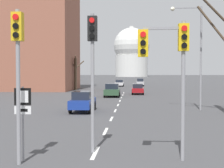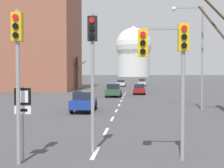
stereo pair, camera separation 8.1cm
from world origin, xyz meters
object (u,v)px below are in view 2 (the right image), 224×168
Objects in this scene: traffic_signal_near_left at (18,57)px; traffic_signal_near_right at (169,55)px; sedan_mid_centre at (114,90)px; sedan_far_left at (142,82)px; sedan_far_right at (121,83)px; street_lamp_right at (197,46)px; sedan_near_right at (84,101)px; route_sign_post at (23,110)px; traffic_signal_centre_tall at (92,56)px; sedan_near_left at (139,89)px.

traffic_signal_near_right is (5.16, 0.88, 0.09)m from traffic_signal_near_left.
traffic_signal_near_left is 1.31× the size of sedan_mid_centre.
sedan_far_left is (4.30, 32.39, 0.04)m from sedan_mid_centre.
sedan_far_left reaches higher than sedan_far_right.
traffic_signal_near_right is 1.14× the size of sedan_far_right.
street_lamp_right reaches higher than sedan_far_right.
traffic_signal_near_right is 1.17× the size of sedan_near_right.
route_sign_post is 29.45m from sedan_mid_centre.
street_lamp_right is 45.20m from sedan_far_right.
traffic_signal_centre_tall is 1.28× the size of sedan_near_left.
sedan_far_right is (-8.31, 44.20, -4.53)m from street_lamp_right.
sedan_near_left is 27.25m from sedan_far_left.
sedan_near_left is at bearing 86.19° from traffic_signal_centre_tall.
traffic_signal_centre_tall is 2.05× the size of route_sign_post.
traffic_signal_near_right is at bearing -82.12° from sedan_mid_centre.
traffic_signal_near_right reaches higher than sedan_near_right.
traffic_signal_centre_tall is 1.27× the size of sedan_near_right.
street_lamp_right is 2.08× the size of sedan_far_left.
sedan_near_left is 1.06× the size of sedan_mid_centre.
sedan_mid_centre is at bearing 119.99° from street_lamp_right.
traffic_signal_near_left is at bearing -97.35° from sedan_near_left.
traffic_signal_centre_tall is at bearing 37.91° from traffic_signal_near_left.
street_lamp_right reaches higher than traffic_signal_near_left.
route_sign_post is 0.66× the size of sedan_mid_centre.
traffic_signal_near_left is 5.23m from traffic_signal_near_right.
sedan_near_right is at bearing 111.41° from traffic_signal_near_right.
traffic_signal_centre_tall is 1.31× the size of sedan_far_left.
traffic_signal_centre_tall is 1.24× the size of sedan_far_right.
sedan_far_left reaches higher than sedan_mid_centre.
sedan_mid_centre is at bearing 87.78° from route_sign_post.
sedan_near_right is 48.05m from sedan_far_left.
street_lamp_right is at bearing -85.56° from sedan_far_left.
traffic_signal_near_right is 0.58× the size of street_lamp_right.
traffic_signal_near_right is at bearing -68.59° from sedan_near_right.
sedan_far_right is (-1.58, 58.55, -2.98)m from traffic_signal_centre_tall.
traffic_signal_near_left is 1.24× the size of sedan_near_right.
traffic_signal_near_right is 1.87× the size of route_sign_post.
sedan_far_left is at bearing 88.01° from sedan_near_left.
traffic_signal_near_right is at bearing -90.28° from sedan_far_left.
sedan_far_left is (5.44, 61.79, -0.93)m from route_sign_post.
route_sign_post is at bearing -119.76° from street_lamp_right.
traffic_signal_near_left is 1.89m from route_sign_post.
sedan_near_right reaches higher than sedan_near_left.
traffic_signal_near_right is at bearing -85.73° from sedan_far_right.
sedan_near_left is 1.02× the size of sedan_far_left.
route_sign_post reaches higher than sedan_far_right.
street_lamp_right is at bearing -79.36° from sedan_far_right.
traffic_signal_centre_tall is at bearing -88.45° from sedan_far_right.
sedan_near_left is at bearing 77.16° from sedan_near_right.
traffic_signal_centre_tall is 3.00m from traffic_signal_near_right.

